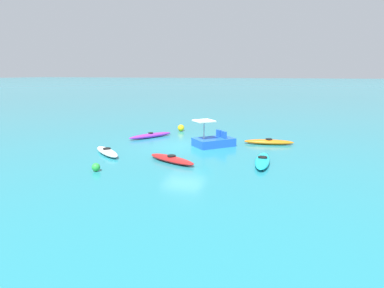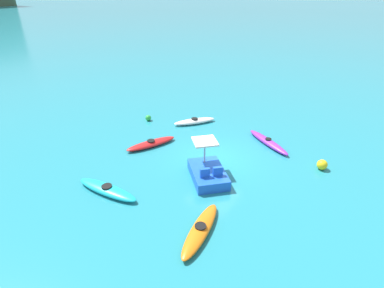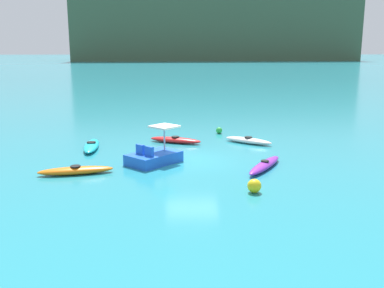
{
  "view_description": "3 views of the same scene",
  "coord_description": "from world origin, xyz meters",
  "px_view_note": "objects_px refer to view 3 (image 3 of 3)",
  "views": [
    {
      "loc": [
        -7.19,
        18.45,
        4.47
      ],
      "look_at": [
        -0.65,
        0.26,
        0.22
      ],
      "focal_mm": 30.16,
      "sensor_mm": 36.0,
      "label": 1
    },
    {
      "loc": [
        -12.07,
        -6.69,
        8.13
      ],
      "look_at": [
        -0.43,
        1.2,
        0.73
      ],
      "focal_mm": 28.11,
      "sensor_mm": 36.0,
      "label": 2
    },
    {
      "loc": [
        -0.7,
        -20.16,
        5.25
      ],
      "look_at": [
        0.08,
        2.31,
        0.25
      ],
      "focal_mm": 40.87,
      "sensor_mm": 36.0,
      "label": 3
    }
  ],
  "objects_px": {
    "buoy_yellow": "(254,186)",
    "buoy_green": "(219,130)",
    "kayak_white": "(248,140)",
    "kayak_red": "(175,140)",
    "kayak_purple": "(265,165)",
    "kayak_cyan": "(91,146)",
    "pedal_boat_blue": "(154,156)",
    "kayak_orange": "(76,170)"
  },
  "relations": [
    {
      "from": "buoy_yellow",
      "to": "buoy_green",
      "type": "xyz_separation_m",
      "value": [
        -0.22,
        11.29,
        -0.06
      ]
    },
    {
      "from": "kayak_white",
      "to": "kayak_red",
      "type": "bearing_deg",
      "value": 176.19
    },
    {
      "from": "kayak_white",
      "to": "kayak_purple",
      "type": "bearing_deg",
      "value": -91.16
    },
    {
      "from": "kayak_cyan",
      "to": "kayak_white",
      "type": "distance_m",
      "value": 8.56
    },
    {
      "from": "kayak_purple",
      "to": "buoy_green",
      "type": "height_order",
      "value": "buoy_green"
    },
    {
      "from": "kayak_purple",
      "to": "kayak_white",
      "type": "bearing_deg",
      "value": 88.84
    },
    {
      "from": "kayak_white",
      "to": "kayak_cyan",
      "type": "bearing_deg",
      "value": -173.16
    },
    {
      "from": "pedal_boat_blue",
      "to": "buoy_yellow",
      "type": "distance_m",
      "value": 5.8
    },
    {
      "from": "kayak_cyan",
      "to": "buoy_yellow",
      "type": "bearing_deg",
      "value": -45.12
    },
    {
      "from": "kayak_purple",
      "to": "buoy_green",
      "type": "bearing_deg",
      "value": 98.82
    },
    {
      "from": "kayak_red",
      "to": "buoy_green",
      "type": "height_order",
      "value": "buoy_green"
    },
    {
      "from": "kayak_orange",
      "to": "kayak_cyan",
      "type": "distance_m",
      "value": 4.76
    },
    {
      "from": "kayak_purple",
      "to": "kayak_orange",
      "type": "bearing_deg",
      "value": -175.85
    },
    {
      "from": "buoy_yellow",
      "to": "buoy_green",
      "type": "bearing_deg",
      "value": 91.11
    },
    {
      "from": "kayak_white",
      "to": "kayak_red",
      "type": "height_order",
      "value": "same"
    },
    {
      "from": "kayak_orange",
      "to": "kayak_white",
      "type": "distance_m",
      "value": 10.08
    },
    {
      "from": "kayak_orange",
      "to": "buoy_green",
      "type": "xyz_separation_m",
      "value": [
        6.9,
        8.66,
        0.03
      ]
    },
    {
      "from": "kayak_red",
      "to": "pedal_boat_blue",
      "type": "distance_m",
      "value": 4.49
    },
    {
      "from": "kayak_orange",
      "to": "kayak_white",
      "type": "bearing_deg",
      "value": 34.96
    },
    {
      "from": "kayak_cyan",
      "to": "buoy_green",
      "type": "bearing_deg",
      "value": 28.66
    },
    {
      "from": "kayak_purple",
      "to": "kayak_cyan",
      "type": "bearing_deg",
      "value": 153.61
    },
    {
      "from": "kayak_red",
      "to": "buoy_yellow",
      "type": "relative_size",
      "value": 5.91
    },
    {
      "from": "kayak_cyan",
      "to": "kayak_red",
      "type": "height_order",
      "value": "same"
    },
    {
      "from": "kayak_purple",
      "to": "pedal_boat_blue",
      "type": "relative_size",
      "value": 1.16
    },
    {
      "from": "kayak_white",
      "to": "buoy_green",
      "type": "distance_m",
      "value": 3.19
    },
    {
      "from": "pedal_boat_blue",
      "to": "buoy_green",
      "type": "distance_m",
      "value": 7.91
    },
    {
      "from": "pedal_boat_blue",
      "to": "kayak_red",
      "type": "bearing_deg",
      "value": 77.56
    },
    {
      "from": "pedal_boat_blue",
      "to": "kayak_white",
      "type": "bearing_deg",
      "value": 39.28
    },
    {
      "from": "kayak_cyan",
      "to": "kayak_orange",
      "type": "bearing_deg",
      "value": -87.14
    },
    {
      "from": "kayak_orange",
      "to": "kayak_red",
      "type": "bearing_deg",
      "value": 55.26
    },
    {
      "from": "buoy_yellow",
      "to": "kayak_purple",
      "type": "bearing_deg",
      "value": 72.26
    },
    {
      "from": "kayak_purple",
      "to": "buoy_green",
      "type": "distance_m",
      "value": 8.16
    },
    {
      "from": "kayak_purple",
      "to": "kayak_red",
      "type": "distance_m",
      "value": 6.74
    },
    {
      "from": "pedal_boat_blue",
      "to": "buoy_green",
      "type": "relative_size",
      "value": 7.11
    },
    {
      "from": "kayak_white",
      "to": "pedal_boat_blue",
      "type": "distance_m",
      "value": 6.5
    },
    {
      "from": "buoy_green",
      "to": "kayak_white",
      "type": "bearing_deg",
      "value": -64.81
    },
    {
      "from": "buoy_green",
      "to": "buoy_yellow",
      "type": "bearing_deg",
      "value": -88.89
    },
    {
      "from": "kayak_orange",
      "to": "kayak_purple",
      "type": "bearing_deg",
      "value": 4.15
    },
    {
      "from": "kayak_white",
      "to": "pedal_boat_blue",
      "type": "height_order",
      "value": "pedal_boat_blue"
    },
    {
      "from": "kayak_cyan",
      "to": "pedal_boat_blue",
      "type": "bearing_deg",
      "value": -41.8
    },
    {
      "from": "pedal_boat_blue",
      "to": "kayak_orange",
      "type": "bearing_deg",
      "value": -152.78
    },
    {
      "from": "kayak_orange",
      "to": "kayak_red",
      "type": "relative_size",
      "value": 1.05
    }
  ]
}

